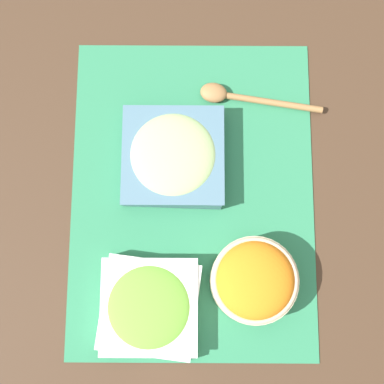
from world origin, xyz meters
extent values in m
plane|color=#422D1E|center=(0.00, 0.00, 0.00)|extent=(3.00, 3.00, 0.00)
cube|color=#2D7A51|center=(0.00, 0.00, 0.00)|extent=(0.58, 0.43, 0.00)
cube|color=slate|center=(0.06, 0.03, 0.02)|extent=(0.18, 0.18, 0.04)
cube|color=slate|center=(0.06, 0.03, 0.04)|extent=(0.18, 0.18, 0.00)
ellipsoid|color=#A8CC7F|center=(0.06, 0.03, 0.04)|extent=(0.15, 0.15, 0.04)
cylinder|color=#C6B28E|center=(-0.15, -0.10, 0.03)|extent=(0.14, 0.14, 0.06)
torus|color=#C6B28E|center=(-0.15, -0.10, 0.06)|extent=(0.14, 0.14, 0.01)
ellipsoid|color=orange|center=(-0.15, -0.10, 0.06)|extent=(0.13, 0.13, 0.05)
cube|color=white|center=(-0.20, 0.07, 0.02)|extent=(0.18, 0.18, 0.04)
cube|color=white|center=(-0.20, 0.07, 0.04)|extent=(0.16, 0.16, 0.00)
ellipsoid|color=#6BAD38|center=(-0.20, 0.07, 0.04)|extent=(0.14, 0.14, 0.03)
cylinder|color=#9E7042|center=(0.17, -0.14, 0.01)|extent=(0.04, 0.19, 0.01)
ellipsoid|color=#9E7042|center=(0.19, -0.04, 0.01)|extent=(0.05, 0.05, 0.02)
camera|label=1|loc=(-0.17, 0.00, 0.94)|focal=50.00mm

